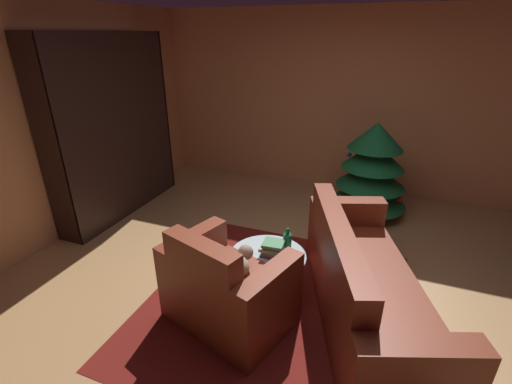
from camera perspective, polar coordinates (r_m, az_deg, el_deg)
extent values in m
plane|color=tan|center=(3.52, 5.61, -15.93)|extent=(6.91, 6.91, 0.00)
cube|color=tan|center=(5.53, 14.34, 13.57)|extent=(5.88, 0.06, 2.62)
cube|color=tan|center=(4.52, -32.26, 8.35)|extent=(0.06, 5.65, 2.62)
cube|color=maroon|center=(3.39, 3.06, -17.52)|extent=(2.26, 2.40, 0.01)
cube|color=black|center=(4.86, -20.52, 9.37)|extent=(0.03, 1.93, 2.28)
cube|color=black|center=(5.68, -15.65, 11.97)|extent=(0.37, 0.02, 2.28)
cube|color=black|center=(4.35, -30.29, 5.97)|extent=(0.37, 0.03, 2.28)
cube|color=black|center=(5.34, -20.19, -2.30)|extent=(0.34, 1.88, 0.03)
cube|color=black|center=(5.16, -20.89, 2.19)|extent=(0.34, 1.88, 0.03)
cube|color=black|center=(5.03, -21.65, 6.97)|extent=(0.34, 1.88, 0.02)
cube|color=black|center=(4.92, -22.46, 11.98)|extent=(0.34, 1.88, 0.02)
cube|color=black|center=(4.86, -23.33, 17.15)|extent=(0.34, 1.88, 0.02)
cube|color=black|center=(4.84, -24.27, 22.41)|extent=(0.34, 1.88, 0.03)
cube|color=black|center=(5.14, -22.69, 6.25)|extent=(0.05, 1.16, 0.72)
cube|color=black|center=(5.12, -22.48, 6.22)|extent=(0.03, 1.19, 0.75)
cube|color=gold|center=(5.91, -15.66, 3.03)|extent=(0.22, 0.05, 0.38)
cube|color=#298B38|center=(5.89, -16.03, 2.51)|extent=(0.19, 0.03, 0.30)
cube|color=#2B8C4E|center=(5.85, -15.95, 2.18)|extent=(0.26, 0.04, 0.27)
cube|color=orange|center=(5.82, -16.24, 2.07)|extent=(0.25, 0.05, 0.28)
cube|color=#357C49|center=(5.79, -16.81, 2.36)|extent=(0.18, 0.03, 0.36)
cube|color=tan|center=(5.74, -16.78, 2.25)|extent=(0.25, 0.03, 0.38)
cube|color=navy|center=(5.74, -17.18, 1.77)|extent=(0.20, 0.04, 0.30)
cube|color=#166595|center=(5.61, -17.06, 16.07)|extent=(0.21, 0.03, 0.37)
cube|color=#B4AE92|center=(5.57, -17.02, 15.66)|extent=(0.27, 0.04, 0.30)
cube|color=orange|center=(5.54, -17.47, 15.63)|extent=(0.24, 0.04, 0.31)
cube|color=#126891|center=(5.51, -18.02, 15.88)|extent=(0.20, 0.05, 0.38)
cube|color=#216895|center=(5.48, -18.25, 15.27)|extent=(0.20, 0.04, 0.28)
cube|color=navy|center=(5.43, -18.59, 15.74)|extent=(0.22, 0.03, 0.39)
cube|color=teal|center=(5.55, -17.51, 20.19)|extent=(0.26, 0.04, 0.28)
cube|color=red|center=(5.51, -17.83, 20.43)|extent=(0.26, 0.03, 0.34)
cube|color=#503231|center=(5.48, -18.13, 20.21)|extent=(0.25, 0.04, 0.31)
cube|color=#2B3E9B|center=(5.48, -18.77, 20.08)|extent=(0.17, 0.03, 0.30)
cube|color=#502D1E|center=(5.45, -18.92, 20.11)|extent=(0.19, 0.03, 0.31)
cube|color=orange|center=(5.39, -18.81, 19.89)|extent=(0.28, 0.05, 0.27)
cube|color=purple|center=(5.37, -19.39, 19.97)|extent=(0.21, 0.03, 0.30)
cube|color=#214F96|center=(5.34, -19.76, 20.12)|extent=(0.21, 0.04, 0.34)
cube|color=maroon|center=(3.13, -4.30, -16.58)|extent=(0.86, 0.87, 0.44)
cube|color=maroon|center=(2.70, -8.61, -12.18)|extent=(0.69, 0.35, 0.46)
cube|color=maroon|center=(2.84, 2.12, -18.11)|extent=(0.36, 0.71, 0.69)
cube|color=maroon|center=(3.29, -9.81, -11.75)|extent=(0.36, 0.71, 0.69)
ellipsoid|color=gray|center=(2.97, -3.44, -11.46)|extent=(0.32, 0.26, 0.18)
sphere|color=gray|center=(3.01, -1.67, -9.64)|extent=(0.13, 0.13, 0.13)
cube|color=maroon|center=(3.28, 17.37, -15.88)|extent=(1.29, 1.84, 0.41)
cube|color=maroon|center=(2.94, 12.83, -9.43)|extent=(0.73, 1.64, 0.49)
cube|color=maroon|center=(3.94, 14.12, -5.71)|extent=(0.78, 0.43, 0.68)
cylinder|color=black|center=(3.35, 4.97, -13.89)|extent=(0.04, 0.04, 0.40)
cylinder|color=black|center=(3.55, 1.20, -11.25)|extent=(0.04, 0.04, 0.40)
cylinder|color=black|center=(3.30, -0.75, -14.39)|extent=(0.04, 0.04, 0.40)
cylinder|color=silver|center=(3.28, 1.89, -10.20)|extent=(0.70, 0.70, 0.02)
cube|color=#2A4C82|center=(3.26, 2.63, -10.03)|extent=(0.21, 0.14, 0.02)
cube|color=#B62F2C|center=(3.25, 2.59, -9.73)|extent=(0.17, 0.15, 0.02)
cube|color=#44784D|center=(3.24, 2.74, -9.45)|extent=(0.18, 0.17, 0.02)
cube|color=gray|center=(3.22, 2.51, -9.05)|extent=(0.22, 0.16, 0.03)
cube|color=#3C8656|center=(3.22, 2.74, -8.54)|extent=(0.16, 0.15, 0.03)
cube|color=#478055|center=(3.19, 2.82, -8.26)|extent=(0.19, 0.18, 0.03)
cylinder|color=#13532A|center=(3.30, 5.04, -8.09)|extent=(0.08, 0.08, 0.18)
cylinder|color=#13532A|center=(3.23, 5.11, -6.32)|extent=(0.03, 0.03, 0.06)
cylinder|color=brown|center=(5.08, 17.31, -2.44)|extent=(0.08, 0.08, 0.15)
cone|color=#14572B|center=(4.98, 17.65, 0.08)|extent=(0.98, 0.98, 0.34)
cone|color=#14572B|center=(4.89, 18.02, 2.81)|extent=(0.89, 0.89, 0.34)
cone|color=#14572B|center=(4.81, 18.41, 5.63)|extent=(0.79, 0.79, 0.34)
cone|color=#14572B|center=(4.74, 18.81, 8.54)|extent=(0.70, 0.70, 0.34)
sphere|color=red|center=(4.92, 22.07, -1.10)|extent=(0.07, 0.07, 0.07)
sphere|color=yellow|center=(5.18, 16.36, 4.71)|extent=(0.06, 0.06, 0.06)
sphere|color=blue|center=(4.90, 14.73, 5.83)|extent=(0.06, 0.06, 0.06)
sphere|color=yellow|center=(5.33, 15.55, 1.09)|extent=(0.06, 0.06, 0.06)
sphere|color=blue|center=(5.38, 17.11, 1.00)|extent=(0.07, 0.07, 0.07)
sphere|color=red|center=(4.87, 22.27, 2.60)|extent=(0.06, 0.06, 0.06)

